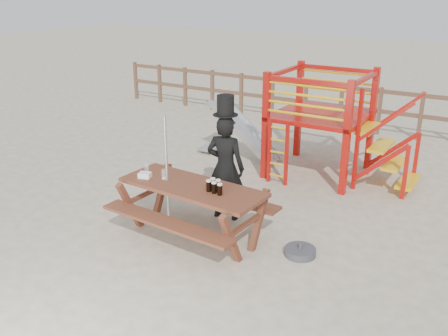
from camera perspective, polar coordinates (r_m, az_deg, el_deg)
ground at (r=7.51m, az=-1.07°, el=-8.67°), size 60.00×60.00×0.00m
back_fence at (r=13.34m, az=15.30°, el=7.13°), size 15.09×0.09×1.20m
playground_fort at (r=10.06m, az=10.50°, el=5.26°), size 4.71×1.84×2.10m
picnic_table at (r=7.47m, az=-3.62°, el=-4.23°), size 2.31×1.66×0.86m
man_with_hat at (r=7.97m, az=0.17°, el=0.36°), size 0.69×0.51×2.05m
metal_pole at (r=7.53m, az=-6.53°, el=-0.92°), size 0.04×0.04×1.85m
parasol_base at (r=7.29m, az=8.69°, el=-9.43°), size 0.45×0.45×0.19m
paper_bag at (r=7.69m, az=-9.03°, el=-0.81°), size 0.21×0.19×0.08m
stout_pints at (r=7.07m, az=-1.07°, el=-2.10°), size 0.28×0.20×0.17m
empty_glasses at (r=7.73m, az=-7.88°, el=-0.40°), size 0.46×0.14×0.15m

